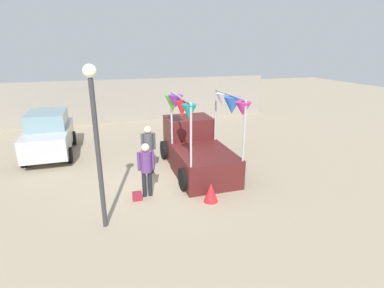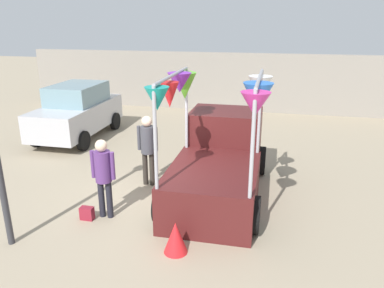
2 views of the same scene
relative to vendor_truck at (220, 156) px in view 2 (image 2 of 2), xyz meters
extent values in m
plane|color=gray|center=(-1.50, -0.81, -0.91)|extent=(60.00, 60.00, 0.00)
cube|color=#4C1919|center=(0.00, -1.01, -0.41)|extent=(1.90, 2.60, 1.00)
cube|color=#4C1919|center=(0.00, 0.99, -0.01)|extent=(1.80, 1.40, 1.80)
cube|color=#8CB2C6|center=(0.00, 0.99, 0.44)|extent=(1.76, 1.37, 0.60)
cylinder|color=black|center=(-0.95, 1.34, -0.53)|extent=(0.22, 0.76, 0.76)
cylinder|color=black|center=(0.95, 1.34, -0.53)|extent=(0.22, 0.76, 0.76)
cylinder|color=black|center=(-0.95, -1.71, -0.53)|extent=(0.22, 0.76, 0.76)
cylinder|color=black|center=(0.95, -1.71, -0.53)|extent=(0.22, 0.76, 0.76)
cylinder|color=#A5A5AD|center=(-0.87, 0.21, 1.07)|extent=(0.07, 0.07, 1.96)
cylinder|color=#A5A5AD|center=(0.87, 0.21, 1.07)|extent=(0.07, 0.07, 1.96)
cylinder|color=#A5A5AD|center=(-0.87, -2.23, 1.07)|extent=(0.07, 0.07, 1.96)
cylinder|color=#A5A5AD|center=(0.87, -2.23, 1.07)|extent=(0.07, 0.07, 1.96)
cylinder|color=#A5A5AD|center=(-0.87, -1.01, 2.05)|extent=(0.07, 2.44, 0.07)
cylinder|color=#A5A5AD|center=(0.87, -1.01, 2.05)|extent=(0.07, 2.44, 0.07)
cone|color=teal|center=(-0.87, -2.06, 1.78)|extent=(0.61, 0.61, 0.43)
cone|color=#D83399|center=(0.87, -2.06, 1.77)|extent=(0.55, 0.55, 0.42)
cone|color=red|center=(-0.87, -1.24, 1.70)|extent=(0.44, 0.44, 0.52)
cone|color=blue|center=(0.87, -1.24, 1.72)|extent=(0.58, 0.58, 0.56)
cone|color=purple|center=(-0.87, -0.43, 1.81)|extent=(0.57, 0.57, 0.43)
cone|color=white|center=(0.87, -0.43, 1.78)|extent=(0.70, 0.70, 0.46)
cone|color=#66CC33|center=(-0.87, 0.04, 1.66)|extent=(0.77, 0.77, 0.62)
cube|color=#B7B7BC|center=(-5.57, 3.28, -0.14)|extent=(1.70, 4.00, 0.90)
cube|color=#72939E|center=(-5.57, 3.43, 0.64)|extent=(1.50, 2.10, 0.66)
cylinder|color=black|center=(-6.42, 4.53, -0.59)|extent=(0.18, 0.64, 0.64)
cylinder|color=black|center=(-4.72, 4.53, -0.59)|extent=(0.18, 0.64, 0.64)
cylinder|color=black|center=(-6.42, 2.03, -0.59)|extent=(0.18, 0.64, 0.64)
cylinder|color=black|center=(-4.72, 2.03, -0.59)|extent=(0.18, 0.64, 0.64)
cylinder|color=black|center=(-2.26, -1.78, -0.49)|extent=(0.13, 0.13, 0.83)
cylinder|color=black|center=(-2.08, -1.78, -0.49)|extent=(0.13, 0.13, 0.83)
cylinder|color=#593372|center=(-2.17, -1.78, 0.25)|extent=(0.34, 0.34, 0.66)
sphere|color=beige|center=(-2.17, -1.78, 0.71)|extent=(0.25, 0.25, 0.25)
cylinder|color=#593372|center=(-2.39, -1.78, 0.29)|extent=(0.09, 0.09, 0.59)
cylinder|color=#593372|center=(-1.95, -1.78, 0.29)|extent=(0.09, 0.09, 0.59)
cylinder|color=#2D2823|center=(-1.90, -0.02, -0.47)|extent=(0.13, 0.13, 0.86)
cylinder|color=#2D2823|center=(-1.72, -0.02, -0.47)|extent=(0.13, 0.13, 0.86)
cylinder|color=#3F3F47|center=(-1.81, -0.02, 0.30)|extent=(0.34, 0.34, 0.68)
sphere|color=beige|center=(-1.81, -0.02, 0.77)|extent=(0.26, 0.26, 0.26)
cylinder|color=#3F3F47|center=(-2.03, -0.02, 0.33)|extent=(0.09, 0.09, 0.61)
cylinder|color=#3F3F47|center=(-1.59, -0.02, 0.33)|extent=(0.09, 0.09, 0.61)
cube|color=maroon|center=(-2.52, -1.98, -0.77)|extent=(0.28, 0.16, 0.28)
cube|color=gray|center=(-1.50, 8.68, 0.39)|extent=(18.00, 0.36, 2.60)
cone|color=red|center=(-0.38, -2.71, -0.61)|extent=(0.62, 0.62, 0.60)
camera|label=1|loc=(-3.34, -10.32, 3.59)|focal=28.00mm
camera|label=2|loc=(1.18, -8.35, 3.15)|focal=35.00mm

